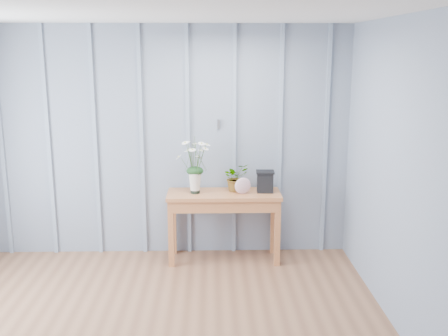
{
  "coord_description": "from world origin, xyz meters",
  "views": [
    {
      "loc": [
        0.51,
        -3.36,
        2.23
      ],
      "look_at": [
        0.63,
        1.94,
        1.03
      ],
      "focal_mm": 42.0,
      "sensor_mm": 36.0,
      "label": 1
    }
  ],
  "objects_px": {
    "sideboard": "(224,203)",
    "carved_box": "(265,181)",
    "daisy_vase": "(195,157)",
    "felt_disc_vessel": "(243,186)"
  },
  "relations": [
    {
      "from": "sideboard",
      "to": "felt_disc_vessel",
      "type": "distance_m",
      "value": 0.29
    },
    {
      "from": "daisy_vase",
      "to": "carved_box",
      "type": "bearing_deg",
      "value": 1.4
    },
    {
      "from": "sideboard",
      "to": "carved_box",
      "type": "relative_size",
      "value": 5.18
    },
    {
      "from": "sideboard",
      "to": "carved_box",
      "type": "height_order",
      "value": "carved_box"
    },
    {
      "from": "sideboard",
      "to": "daisy_vase",
      "type": "relative_size",
      "value": 1.93
    },
    {
      "from": "daisy_vase",
      "to": "felt_disc_vessel",
      "type": "bearing_deg",
      "value": -5.81
    },
    {
      "from": "carved_box",
      "to": "felt_disc_vessel",
      "type": "bearing_deg",
      "value": -163.94
    },
    {
      "from": "sideboard",
      "to": "daisy_vase",
      "type": "height_order",
      "value": "daisy_vase"
    },
    {
      "from": "sideboard",
      "to": "daisy_vase",
      "type": "distance_m",
      "value": 0.59
    },
    {
      "from": "sideboard",
      "to": "carved_box",
      "type": "bearing_deg",
      "value": 1.66
    }
  ]
}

